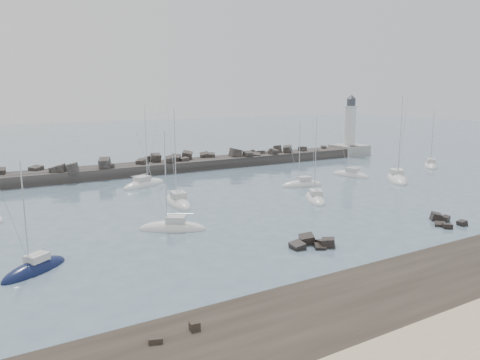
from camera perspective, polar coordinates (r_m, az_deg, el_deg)
name	(u,v)px	position (r m, az deg, el deg)	size (l,w,h in m)	color
ground	(285,219)	(54.62, 5.52, -4.71)	(400.00, 400.00, 0.00)	slate
rock_shelf	(461,283)	(40.41, 25.32, -11.28)	(140.00, 12.00, 2.09)	black
rock_cluster_near	(314,245)	(45.48, 9.05, -7.81)	(4.51, 3.69, 1.65)	black
rock_cluster_far	(443,222)	(57.11, 23.50, -4.68)	(3.56, 4.26, 1.47)	black
breakwater	(123,174)	(84.92, -14.11, 0.75)	(115.00, 7.32, 5.09)	#2A2725
lighthouse	(350,141)	(112.85, 13.21, 4.59)	(7.00, 7.00, 14.60)	gray
sailboat_2	(35,270)	(42.33, -23.73, -10.00)	(6.26, 5.08, 10.04)	#0E163A
sailboat_3	(178,203)	(62.02, -7.60, -2.76)	(3.84, 8.74, 13.41)	silver
sailboat_4	(144,185)	(74.74, -11.59, -0.60)	(8.75, 5.87, 13.30)	silver
sailboat_5	(173,229)	(50.52, -8.21, -5.88)	(7.27, 5.68, 11.46)	silver
sailboat_6	(315,199)	(64.40, 9.15, -2.31)	(5.87, 7.78, 12.08)	silver
sailboat_7	(302,185)	(73.67, 7.58, -0.63)	(7.20, 3.69, 11.05)	silver
sailboat_8	(350,175)	(83.96, 13.31, 0.56)	(4.12, 7.28, 11.15)	silver
sailboat_9	(397,180)	(81.93, 18.56, 0.05)	(8.28, 9.21, 15.02)	silver
sailboat_10	(431,166)	(99.31, 22.22, 1.58)	(7.17, 6.69, 12.05)	silver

